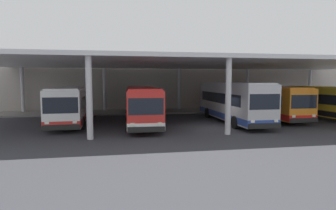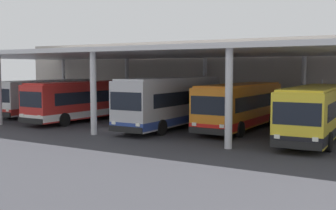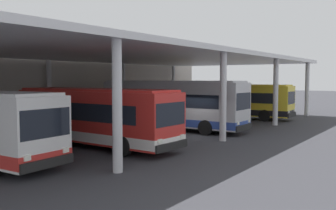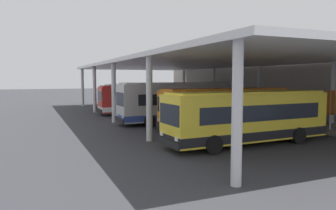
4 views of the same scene
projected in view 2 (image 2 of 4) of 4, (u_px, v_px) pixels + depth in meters
The scene contains 12 objects.
ground_plane at pixel (118, 130), 29.31m from camera, with size 200.00×200.00×0.00m, color #333338.
platform_kerb at pixel (196, 113), 39.33m from camera, with size 42.00×4.50×0.18m, color gray.
station_building_facade at pixel (212, 76), 41.81m from camera, with size 48.00×1.60×6.99m, color #ADA399.
canopy_shelter at pixel (160, 55), 33.55m from camera, with size 40.00×17.00×5.55m.
bus_nearest_bay at pixel (47, 97), 38.83m from camera, with size 3.01×10.62×3.17m.
bus_second_bay at pixel (83, 100), 34.22m from camera, with size 2.90×10.59×3.17m.
bus_middle_bay at pixel (172, 102), 30.33m from camera, with size 2.81×11.36×3.57m.
bus_far_bay at pixel (241, 106), 29.32m from camera, with size 2.74×10.53×3.17m.
bus_departing at pixel (315, 112), 24.82m from camera, with size 3.03×10.63×3.17m.
bench_waiting at pixel (286, 112), 35.08m from camera, with size 1.80×0.45×0.92m.
trash_bin at pixel (330, 114), 33.53m from camera, with size 0.52×0.52×0.98m.
banner_sign at pixel (322, 98), 32.68m from camera, with size 0.70×0.12×3.20m.
Camera 2 is at (17.96, -23.10, 4.20)m, focal length 45.45 mm.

